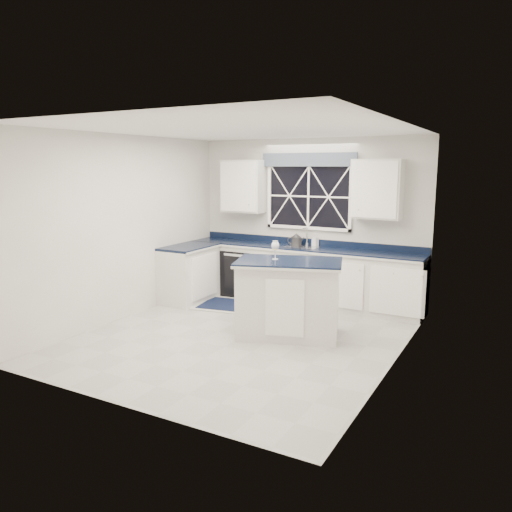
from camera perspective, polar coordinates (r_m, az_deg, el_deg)
The scene contains 13 objects.
ground at distance 6.76m, azimuth -1.58°, elevation -9.17°, with size 4.50×4.50×0.00m, color #AEAEAA.
back_wall at distance 8.44m, azimuth 6.09°, elevation 4.09°, with size 4.00×0.10×2.70m, color beige.
base_cabinets at distance 8.30m, azimuth 2.63°, elevation -2.27°, with size 3.99×1.60×0.90m.
countertop at distance 8.23m, azimuth 5.23°, elevation 0.92°, with size 3.98×0.64×0.04m, color black.
dishwasher at distance 8.81m, azimuth -1.41°, elevation -1.80°, with size 0.60×0.58×0.82m, color black.
window at distance 8.36m, azimuth 6.03°, elevation 7.33°, with size 1.65×0.09×1.26m.
upper_cabinets at distance 8.25m, azimuth 5.70°, elevation 7.78°, with size 3.10×0.34×0.90m.
faucet at distance 8.38m, azimuth 5.78°, elevation 2.31°, with size 0.05×0.20×0.30m.
island at distance 6.68m, azimuth 3.74°, elevation -4.81°, with size 1.56×1.21×1.02m.
rug at distance 8.13m, azimuth -1.81°, elevation -5.73°, with size 1.56×1.10×0.02m.
kettle at distance 8.38m, azimuth 4.60°, elevation 1.87°, with size 0.27×0.22×0.20m.
wine_glass at distance 6.61m, azimuth 2.22°, elevation 1.09°, with size 0.11×0.11×0.25m.
soap_bottle at distance 8.35m, azimuth 6.79°, elevation 1.84°, with size 0.09×0.09×0.19m, color silver.
Camera 1 is at (3.21, -5.51, 2.24)m, focal length 35.00 mm.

